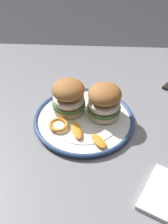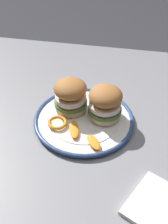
# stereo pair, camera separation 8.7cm
# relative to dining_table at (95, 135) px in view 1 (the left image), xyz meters

# --- Properties ---
(dining_table) EXTENTS (1.44, 0.84, 0.71)m
(dining_table) POSITION_rel_dining_table_xyz_m (0.00, 0.00, 0.00)
(dining_table) COLOR gray
(dining_table) RESTS_ON ground
(dinner_plate) EXTENTS (0.30, 0.30, 0.02)m
(dinner_plate) POSITION_rel_dining_table_xyz_m (0.03, 0.04, 0.10)
(dinner_plate) COLOR white
(dinner_plate) RESTS_ON dining_table
(sandwich_half_left) EXTENTS (0.11, 0.11, 0.10)m
(sandwich_half_left) POSITION_rel_dining_table_xyz_m (0.08, -0.00, 0.16)
(sandwich_half_left) COLOR beige
(sandwich_half_left) RESTS_ON dinner_plate
(sandwich_half_right) EXTENTS (0.12, 0.12, 0.10)m
(sandwich_half_right) POSITION_rel_dining_table_xyz_m (-0.02, 0.02, 0.16)
(sandwich_half_right) COLOR beige
(sandwich_half_right) RESTS_ON dinner_plate
(orange_peel_curled) EXTENTS (0.08, 0.08, 0.01)m
(orange_peel_curled) POSITION_rel_dining_table_xyz_m (0.10, 0.08, 0.11)
(orange_peel_curled) COLOR orange
(orange_peel_curled) RESTS_ON dinner_plate
(orange_peel_strip_long) EXTENTS (0.05, 0.08, 0.01)m
(orange_peel_strip_long) POSITION_rel_dining_table_xyz_m (0.05, 0.09, 0.11)
(orange_peel_strip_long) COLOR orange
(orange_peel_strip_long) RESTS_ON dinner_plate
(orange_peel_strip_short) EXTENTS (0.06, 0.06, 0.01)m
(orange_peel_strip_short) POSITION_rel_dining_table_xyz_m (-0.01, 0.13, 0.11)
(orange_peel_strip_short) COLOR orange
(orange_peel_strip_short) RESTS_ON dinner_plate
(folded_napkin) EXTENTS (0.16, 0.17, 0.01)m
(folded_napkin) POSITION_rel_dining_table_xyz_m (-0.17, 0.28, 0.10)
(folded_napkin) COLOR white
(folded_napkin) RESTS_ON dining_table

